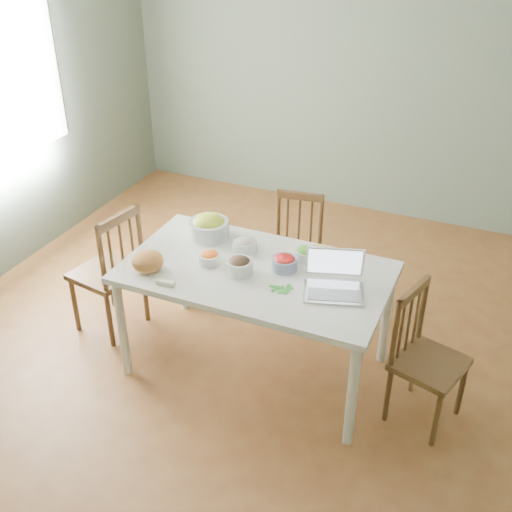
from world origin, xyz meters
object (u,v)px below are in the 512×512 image
at_px(chair_far, 293,254).
at_px(laptop, 335,277).
at_px(chair_left, 106,269).
at_px(chair_right, 430,361).
at_px(dining_table, 256,320).
at_px(bread_boule, 148,261).
at_px(bowl_squash, 209,226).

height_order(chair_far, laptop, laptop).
bearing_deg(chair_left, chair_right, 98.93).
distance_m(dining_table, bread_boule, 0.81).
xyz_separation_m(dining_table, chair_left, (-1.17, 0.00, 0.10)).
xyz_separation_m(dining_table, laptop, (0.52, -0.06, 0.51)).
height_order(dining_table, bread_boule, bread_boule).
distance_m(chair_right, bowl_squash, 1.67).
height_order(bowl_squash, laptop, laptop).
relative_size(bowl_squash, laptop, 0.77).
height_order(chair_right, laptop, laptop).
relative_size(chair_far, bowl_squash, 3.24).
bearing_deg(laptop, dining_table, 156.14).
relative_size(chair_right, bread_boule, 4.47).
height_order(dining_table, laptop, laptop).
bearing_deg(laptop, bread_boule, 173.26).
bearing_deg(chair_right, bread_boule, 114.61).
xyz_separation_m(bread_boule, laptop, (1.14, 0.21, 0.06)).
distance_m(dining_table, laptop, 0.73).
height_order(chair_far, chair_right, chair_right).
xyz_separation_m(chair_far, chair_right, (1.17, -0.84, 0.01)).
height_order(dining_table, chair_right, chair_right).
height_order(chair_far, chair_left, chair_left).
bearing_deg(bowl_squash, bread_boule, -105.45).
height_order(chair_far, bread_boule, bread_boule).
bearing_deg(bread_boule, bowl_squash, 74.55).
xyz_separation_m(chair_right, bowl_squash, (-1.59, 0.29, 0.41)).
bearing_deg(dining_table, bowl_squash, 150.15).
bearing_deg(chair_right, laptop, 109.97).
distance_m(dining_table, chair_far, 0.82).
bearing_deg(chair_far, laptop, -64.37).
bearing_deg(laptop, chair_far, 105.82).
xyz_separation_m(bread_boule, bowl_squash, (0.15, 0.54, 0.01)).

